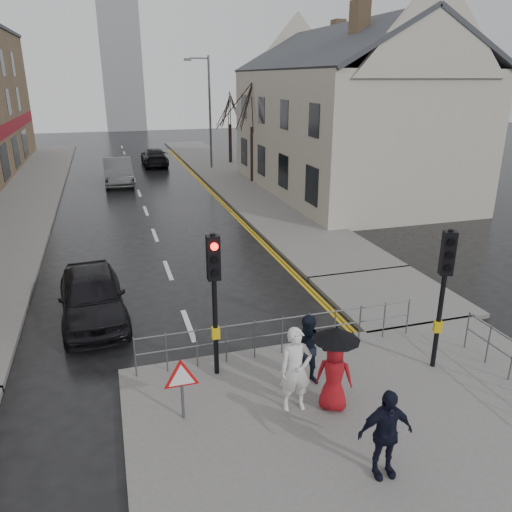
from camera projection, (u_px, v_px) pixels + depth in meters
ground at (210, 384)px, 11.44m from camera, size 120.00×120.00×0.00m
near_pavement at (412, 459)px, 9.08m from camera, size 10.00×9.00×0.14m
left_pavement at (28, 192)px, 30.37m from camera, size 4.00×44.00×0.14m
right_pavement at (227, 175)px, 35.72m from camera, size 4.00×40.00×0.14m
pavement_bridge_right at (391, 296)px, 15.89m from camera, size 4.00×4.20×0.14m
building_right_cream at (345, 111)px, 29.32m from camera, size 9.00×16.40×10.10m
church_tower at (121, 58)px, 64.69m from camera, size 5.00×5.00×18.00m
traffic_signal_near_left at (214, 281)px, 10.84m from camera, size 0.28×0.27×3.40m
traffic_signal_near_right at (445, 276)px, 11.12m from camera, size 0.34×0.33×3.40m
guard_railing_front at (282, 327)px, 12.22m from camera, size 7.14×0.04×1.00m
warning_sign at (182, 379)px, 9.78m from camera, size 0.80×0.07×1.35m
street_lamp at (207, 105)px, 36.67m from camera, size 1.83×0.25×8.00m
tree_near at (252, 103)px, 31.58m from camera, size 2.40×2.40×6.58m
tree_far at (230, 107)px, 39.16m from camera, size 2.40×2.40×5.64m
pedestrian_a at (296, 370)px, 10.09m from camera, size 0.71×0.50×1.83m
pedestrian_b at (310, 350)px, 10.99m from camera, size 0.99×0.91×1.65m
pedestrian_with_umbrella at (335, 363)px, 10.04m from camera, size 0.96×0.96×1.87m
pedestrian_d at (385, 433)px, 8.40m from camera, size 1.01×0.49×1.67m
car_parked at (92, 296)px, 14.24m from camera, size 2.06×4.50×1.50m
car_mid at (118, 171)px, 32.67m from camera, size 1.80×5.09×1.67m
car_far at (154, 157)px, 39.59m from camera, size 1.96×4.73×1.37m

